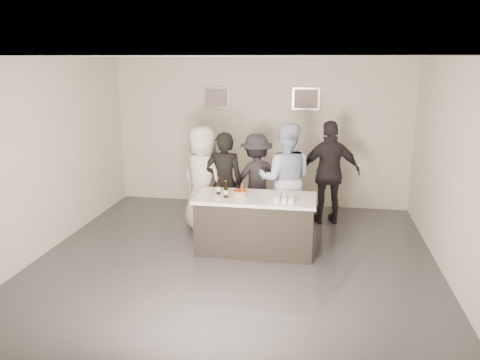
{
  "coord_description": "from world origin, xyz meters",
  "views": [
    {
      "loc": [
        1.16,
        -6.39,
        2.98
      ],
      "look_at": [
        0.0,
        0.5,
        1.15
      ],
      "focal_mm": 35.0,
      "sensor_mm": 36.0,
      "label": 1
    }
  ],
  "objects_px": {
    "cake": "(240,194)",
    "person_guest_left": "(203,178)",
    "bar_counter": "(255,224)",
    "beer_bottle_b": "(226,189)",
    "person_guest_back": "(256,178)",
    "person_guest_right": "(330,173)",
    "person_main_blue": "(285,179)",
    "person_main_black": "(224,183)",
    "beer_bottle_a": "(218,186)"
  },
  "relations": [
    {
      "from": "cake",
      "to": "person_main_blue",
      "type": "xyz_separation_m",
      "value": [
        0.63,
        0.87,
        0.04
      ]
    },
    {
      "from": "beer_bottle_a",
      "to": "beer_bottle_b",
      "type": "relative_size",
      "value": 1.0
    },
    {
      "from": "person_guest_right",
      "to": "beer_bottle_a",
      "type": "bearing_deg",
      "value": 28.5
    },
    {
      "from": "person_main_blue",
      "to": "person_guest_back",
      "type": "bearing_deg",
      "value": -46.49
    },
    {
      "from": "cake",
      "to": "person_guest_back",
      "type": "distance_m",
      "value": 1.43
    },
    {
      "from": "cake",
      "to": "person_guest_back",
      "type": "bearing_deg",
      "value": 87.64
    },
    {
      "from": "cake",
      "to": "person_main_black",
      "type": "distance_m",
      "value": 0.84
    },
    {
      "from": "person_guest_left",
      "to": "person_guest_back",
      "type": "height_order",
      "value": "person_guest_left"
    },
    {
      "from": "person_main_blue",
      "to": "person_main_black",
      "type": "bearing_deg",
      "value": 5.09
    },
    {
      "from": "person_main_blue",
      "to": "person_guest_right",
      "type": "bearing_deg",
      "value": -140.59
    },
    {
      "from": "person_main_blue",
      "to": "person_guest_right",
      "type": "distance_m",
      "value": 1.02
    },
    {
      "from": "person_main_black",
      "to": "person_main_blue",
      "type": "distance_m",
      "value": 1.05
    },
    {
      "from": "person_main_black",
      "to": "person_guest_left",
      "type": "relative_size",
      "value": 0.97
    },
    {
      "from": "cake",
      "to": "beer_bottle_b",
      "type": "height_order",
      "value": "beer_bottle_b"
    },
    {
      "from": "bar_counter",
      "to": "beer_bottle_b",
      "type": "relative_size",
      "value": 7.15
    },
    {
      "from": "beer_bottle_a",
      "to": "beer_bottle_b",
      "type": "bearing_deg",
      "value": -47.41
    },
    {
      "from": "person_guest_back",
      "to": "person_main_black",
      "type": "bearing_deg",
      "value": 29.18
    },
    {
      "from": "person_main_blue",
      "to": "person_guest_left",
      "type": "bearing_deg",
      "value": -2.71
    },
    {
      "from": "beer_bottle_a",
      "to": "person_main_blue",
      "type": "bearing_deg",
      "value": 39.3
    },
    {
      "from": "beer_bottle_b",
      "to": "person_guest_back",
      "type": "xyz_separation_m",
      "value": [
        0.27,
        1.53,
        -0.2
      ]
    },
    {
      "from": "person_guest_right",
      "to": "person_guest_left",
      "type": "bearing_deg",
      "value": 5.06
    },
    {
      "from": "person_guest_right",
      "to": "person_guest_back",
      "type": "distance_m",
      "value": 1.34
    },
    {
      "from": "person_guest_right",
      "to": "person_main_blue",
      "type": "bearing_deg",
      "value": 29.92
    },
    {
      "from": "beer_bottle_a",
      "to": "person_guest_back",
      "type": "bearing_deg",
      "value": 72.7
    },
    {
      "from": "person_guest_back",
      "to": "person_guest_right",
      "type": "bearing_deg",
      "value": 159.14
    },
    {
      "from": "cake",
      "to": "person_main_blue",
      "type": "distance_m",
      "value": 1.07
    },
    {
      "from": "bar_counter",
      "to": "beer_bottle_a",
      "type": "xyz_separation_m",
      "value": [
        -0.6,
        0.04,
        0.58
      ]
    },
    {
      "from": "bar_counter",
      "to": "person_main_black",
      "type": "distance_m",
      "value": 1.06
    },
    {
      "from": "cake",
      "to": "person_main_blue",
      "type": "bearing_deg",
      "value": 54.3
    },
    {
      "from": "person_main_blue",
      "to": "person_guest_left",
      "type": "relative_size",
      "value": 1.05
    },
    {
      "from": "person_guest_back",
      "to": "cake",
      "type": "bearing_deg",
      "value": 61.03
    },
    {
      "from": "person_main_black",
      "to": "person_guest_back",
      "type": "distance_m",
      "value": 0.83
    },
    {
      "from": "person_guest_right",
      "to": "person_guest_back",
      "type": "bearing_deg",
      "value": -6.19
    },
    {
      "from": "beer_bottle_b",
      "to": "person_guest_right",
      "type": "relative_size",
      "value": 0.14
    },
    {
      "from": "bar_counter",
      "to": "person_main_blue",
      "type": "relative_size",
      "value": 0.95
    },
    {
      "from": "beer_bottle_a",
      "to": "person_guest_back",
      "type": "relative_size",
      "value": 0.16
    },
    {
      "from": "person_main_blue",
      "to": "person_guest_right",
      "type": "height_order",
      "value": "person_main_blue"
    },
    {
      "from": "cake",
      "to": "beer_bottle_b",
      "type": "distance_m",
      "value": 0.25
    },
    {
      "from": "cake",
      "to": "bar_counter",
      "type": "bearing_deg",
      "value": 4.64
    },
    {
      "from": "beer_bottle_a",
      "to": "person_main_blue",
      "type": "height_order",
      "value": "person_main_blue"
    },
    {
      "from": "beer_bottle_a",
      "to": "person_guest_right",
      "type": "relative_size",
      "value": 0.14
    },
    {
      "from": "person_guest_left",
      "to": "person_main_black",
      "type": "bearing_deg",
      "value": -168.79
    },
    {
      "from": "person_guest_left",
      "to": "cake",
      "type": "bearing_deg",
      "value": 163.42
    },
    {
      "from": "bar_counter",
      "to": "person_guest_back",
      "type": "xyz_separation_m",
      "value": [
        -0.18,
        1.4,
        0.38
      ]
    },
    {
      "from": "beer_bottle_b",
      "to": "person_main_black",
      "type": "bearing_deg",
      "value": 103.2
    },
    {
      "from": "beer_bottle_a",
      "to": "person_guest_left",
      "type": "height_order",
      "value": "person_guest_left"
    },
    {
      "from": "person_main_blue",
      "to": "cake",
      "type": "bearing_deg",
      "value": 51.85
    },
    {
      "from": "bar_counter",
      "to": "beer_bottle_a",
      "type": "bearing_deg",
      "value": 176.08
    },
    {
      "from": "cake",
      "to": "beer_bottle_a",
      "type": "relative_size",
      "value": 0.81
    },
    {
      "from": "cake",
      "to": "person_guest_left",
      "type": "relative_size",
      "value": 0.11
    }
  ]
}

